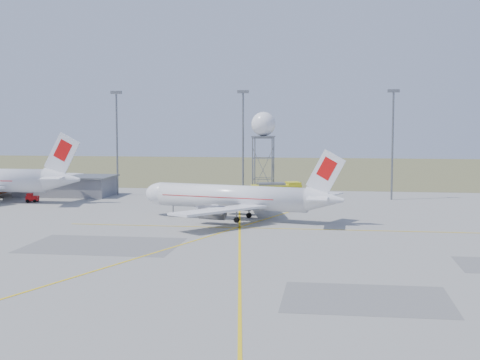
# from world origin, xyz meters

# --- Properties ---
(ground) EXTENTS (400.00, 400.00, 0.00)m
(ground) POSITION_xyz_m (0.00, 0.00, 0.00)
(ground) COLOR #9E9D98
(ground) RESTS_ON ground
(grass_strip) EXTENTS (400.00, 120.00, 0.03)m
(grass_strip) POSITION_xyz_m (0.00, 140.00, 0.01)
(grass_strip) COLOR #576135
(grass_strip) RESTS_ON ground
(building_grey) EXTENTS (19.00, 10.00, 3.90)m
(building_grey) POSITION_xyz_m (-45.00, 64.00, 1.97)
(building_grey) COLOR gray
(building_grey) RESTS_ON ground
(mast_a) EXTENTS (2.20, 0.50, 20.50)m
(mast_a) POSITION_xyz_m (-35.00, 66.00, 12.07)
(mast_a) COLOR slate
(mast_a) RESTS_ON ground
(mast_b) EXTENTS (2.20, 0.50, 20.50)m
(mast_b) POSITION_xyz_m (-10.00, 66.00, 12.07)
(mast_b) COLOR slate
(mast_b) RESTS_ON ground
(mast_c) EXTENTS (2.20, 0.50, 20.50)m
(mast_c) POSITION_xyz_m (18.00, 66.00, 12.07)
(mast_c) COLOR slate
(mast_c) RESTS_ON ground
(airliner_main) EXTENTS (31.47, 30.00, 10.80)m
(airliner_main) POSITION_xyz_m (-7.30, 37.23, 3.31)
(airliner_main) COLOR white
(airliner_main) RESTS_ON ground
(radar_tower) EXTENTS (4.52, 4.52, 16.36)m
(radar_tower) POSITION_xyz_m (-5.85, 63.62, 9.18)
(radar_tower) COLOR slate
(radar_tower) RESTS_ON ground
(fire_truck) EXTENTS (9.41, 5.82, 3.57)m
(fire_truck) POSITION_xyz_m (-2.85, 60.08, 1.72)
(fire_truck) COLOR gold
(fire_truck) RESTS_ON ground
(baggage_tug) EXTENTS (2.18, 1.81, 1.61)m
(baggage_tug) POSITION_xyz_m (-46.84, 53.15, 0.61)
(baggage_tug) COLOR #B80D0F
(baggage_tug) RESTS_ON ground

